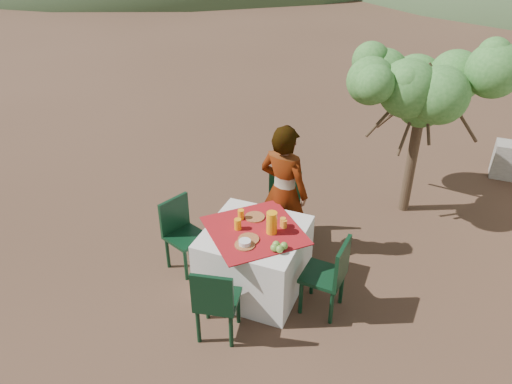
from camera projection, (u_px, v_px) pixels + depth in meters
ground at (279, 267)px, 5.90m from camera, size 160.00×160.00×0.00m
table at (255, 259)px, 5.43m from camera, size 1.30×1.30×0.76m
chair_far at (284, 202)px, 6.22m from camera, size 0.50×0.50×0.87m
chair_near at (216, 301)px, 4.72m from camera, size 0.47×0.47×0.87m
chair_left at (181, 231)px, 5.71m from camera, size 0.52×0.52×0.87m
chair_right at (330, 274)px, 5.05m from camera, size 0.44×0.44×0.89m
person at (284, 192)px, 5.75m from camera, size 0.68×0.51×1.67m
shrub_tree at (429, 94)px, 6.17m from camera, size 1.79×1.75×2.10m
plate_far at (255, 217)px, 5.43m from camera, size 0.22×0.22×0.01m
plate_near at (249, 239)px, 5.08m from camera, size 0.22×0.22×0.01m
glass_far at (241, 214)px, 5.39m from camera, size 0.07×0.07×0.11m
glass_near at (238, 224)px, 5.22m from camera, size 0.08×0.08×0.12m
juice_pitcher at (272, 223)px, 5.13m from camera, size 0.11×0.11×0.25m
bowl_plate at (245, 245)px, 5.01m from camera, size 0.21×0.21×0.01m
white_bowl at (245, 242)px, 4.99m from camera, size 0.12×0.12×0.05m
jar_left at (283, 222)px, 5.27m from camera, size 0.06×0.06×0.10m
jar_right at (284, 224)px, 5.25m from camera, size 0.06×0.06×0.09m
napkin_holder at (271, 228)px, 5.19m from camera, size 0.07×0.05×0.08m
fruit_cluster at (279, 247)px, 4.92m from camera, size 0.16×0.15×0.08m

